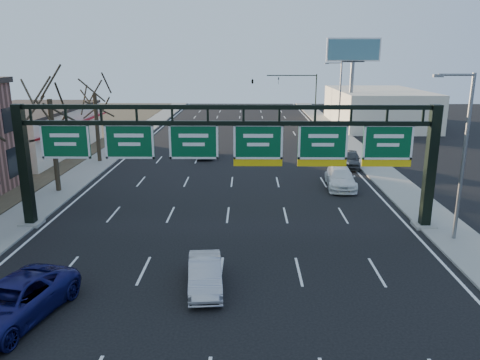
{
  "coord_description": "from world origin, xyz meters",
  "views": [
    {
      "loc": [
        1.2,
        -18.17,
        9.88
      ],
      "look_at": [
        0.82,
        6.67,
        3.2
      ],
      "focal_mm": 35.0,
      "sensor_mm": 36.0,
      "label": 1
    }
  ],
  "objects_px": {
    "car_blue_suv": "(12,302)",
    "car_white_wagon": "(340,178)",
    "sign_gantry": "(229,150)",
    "car_silver_sedan": "(205,274)"
  },
  "relations": [
    {
      "from": "car_blue_suv",
      "to": "car_white_wagon",
      "type": "distance_m",
      "value": 24.85
    },
    {
      "from": "sign_gantry",
      "to": "car_blue_suv",
      "type": "bearing_deg",
      "value": -127.06
    },
    {
      "from": "sign_gantry",
      "to": "car_silver_sedan",
      "type": "bearing_deg",
      "value": -95.64
    },
    {
      "from": "car_silver_sedan",
      "to": "sign_gantry",
      "type": "bearing_deg",
      "value": 78.7
    },
    {
      "from": "sign_gantry",
      "to": "car_white_wagon",
      "type": "xyz_separation_m",
      "value": [
        8.22,
        8.56,
        -3.88
      ]
    },
    {
      "from": "car_blue_suv",
      "to": "car_white_wagon",
      "type": "relative_size",
      "value": 1.11
    },
    {
      "from": "car_silver_sedan",
      "to": "car_white_wagon",
      "type": "bearing_deg",
      "value": 55.42
    },
    {
      "from": "car_blue_suv",
      "to": "car_white_wagon",
      "type": "height_order",
      "value": "car_blue_suv"
    },
    {
      "from": "sign_gantry",
      "to": "car_white_wagon",
      "type": "distance_m",
      "value": 12.48
    },
    {
      "from": "car_blue_suv",
      "to": "car_silver_sedan",
      "type": "relative_size",
      "value": 1.41
    }
  ]
}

